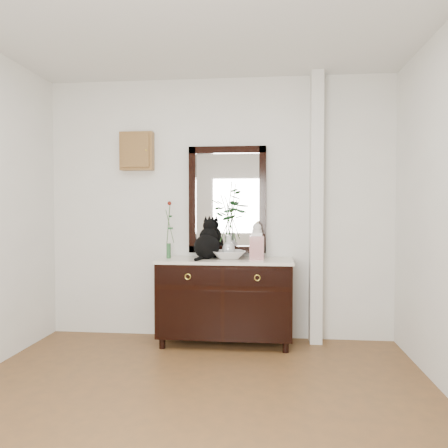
# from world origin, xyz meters

# --- Properties ---
(ground_plane) EXTENTS (3.60, 4.00, 0.02)m
(ground_plane) POSITION_xyz_m (0.00, 0.00, -0.01)
(ground_plane) COLOR brown
(ground_plane) RESTS_ON ground
(wall_back) EXTENTS (3.60, 0.04, 2.70)m
(wall_back) POSITION_xyz_m (0.00, 1.98, 1.35)
(wall_back) COLOR silver
(wall_back) RESTS_ON ground
(pilaster) EXTENTS (0.12, 0.20, 2.70)m
(pilaster) POSITION_xyz_m (1.00, 1.90, 1.35)
(pilaster) COLOR silver
(pilaster) RESTS_ON ground
(sideboard) EXTENTS (1.33, 0.52, 0.82)m
(sideboard) POSITION_xyz_m (0.10, 1.73, 0.47)
(sideboard) COLOR black
(sideboard) RESTS_ON ground
(wall_mirror) EXTENTS (0.80, 0.06, 1.10)m
(wall_mirror) POSITION_xyz_m (0.10, 1.97, 1.44)
(wall_mirror) COLOR black
(wall_mirror) RESTS_ON wall_back
(key_cabinet) EXTENTS (0.35, 0.10, 0.40)m
(key_cabinet) POSITION_xyz_m (-0.85, 1.94, 1.95)
(key_cabinet) COLOR brown
(key_cabinet) RESTS_ON wall_back
(cat) EXTENTS (0.34, 0.40, 0.40)m
(cat) POSITION_xyz_m (-0.09, 1.76, 1.05)
(cat) COLOR black
(cat) RESTS_ON sideboard
(lotus_bowl) EXTENTS (0.40, 0.40, 0.08)m
(lotus_bowl) POSITION_xyz_m (0.13, 1.75, 0.89)
(lotus_bowl) COLOR silver
(lotus_bowl) RESTS_ON sideboard
(vase_branches) EXTENTS (0.40, 0.40, 0.76)m
(vase_branches) POSITION_xyz_m (0.13, 1.75, 1.25)
(vase_branches) COLOR silver
(vase_branches) RESTS_ON lotus_bowl
(bud_vase_rose) EXTENTS (0.08, 0.08, 0.58)m
(bud_vase_rose) POSITION_xyz_m (-0.47, 1.74, 1.14)
(bud_vase_rose) COLOR #2F6337
(bud_vase_rose) RESTS_ON sideboard
(ginger_jar) EXTENTS (0.14, 0.14, 0.37)m
(ginger_jar) POSITION_xyz_m (0.41, 1.72, 1.03)
(ginger_jar) COLOR silver
(ginger_jar) RESTS_ON sideboard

